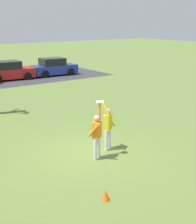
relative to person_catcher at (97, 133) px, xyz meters
The scene contains 7 objects.
ground_plane 1.12m from the person_catcher, 92.80° to the left, with size 120.00×120.00×0.00m, color olive.
person_catcher is the anchor object (origin of this frame).
person_defender 0.98m from the person_catcher, 28.46° to the left, with size 0.65×0.61×2.04m.
frisbee_disc 1.13m from the person_catcher, 28.46° to the left, with size 0.27×0.27×0.02m, color white.
parked_car_red 18.04m from the person_catcher, 78.48° to the left, with size 4.22×2.28×1.59m.
parked_car_blue 19.16m from the person_catcher, 65.95° to the left, with size 4.22×2.28×1.59m.
field_cone_orange 2.97m from the person_catcher, 121.33° to the right, with size 0.26×0.26×0.32m, color orange.
Camera 1 is at (-6.38, -9.34, 4.87)m, focal length 51.62 mm.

